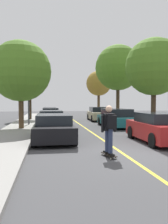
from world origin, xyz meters
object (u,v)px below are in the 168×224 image
object	(u,v)px
parked_car_right_nearest	(158,128)
street_tree_left_near	(30,82)
parked_car_left_near	(51,119)
parked_car_right_near	(116,118)
street_tree_right_near	(118,68)
parked_car_left_nearest	(54,128)
fire_hydrant	(140,122)
street_tree_right_far	(99,83)
skateboard	(109,154)
parked_car_left_farthest	(50,112)
street_tree_left_nearest	(21,71)
street_tree_right_nearest	(154,67)
skateboarder	(109,127)
streetlamp	(28,88)
parked_car_left_far	(50,115)
parked_car_right_far	(98,114)

from	to	relation	value
parked_car_right_nearest	street_tree_left_near	xyz separation A→B (m)	(-6.93, 14.07, 3.33)
parked_car_left_near	parked_car_right_near	distance (m)	4.91
parked_car_right_nearest	street_tree_right_near	size ratio (longest dim) A/B	0.53
parked_car_left_nearest	parked_car_left_near	world-z (taller)	parked_car_left_nearest
fire_hydrant	street_tree_right_far	bearing A→B (deg)	88.03
fire_hydrant	skateboard	bearing A→B (deg)	-119.86
parked_car_left_farthest	street_tree_left_nearest	distance (m)	13.71
street_tree_right_nearest	skateboarder	bearing A→B (deg)	-125.70
street_tree_right_far	skateboard	size ratio (longest dim) A/B	7.15
parked_car_left_near	streetlamp	xyz separation A→B (m)	(-1.75, 1.25, 2.35)
parked_car_left_near	streetlamp	bearing A→B (deg)	144.56
parked_car_left_far	parked_car_left_farthest	world-z (taller)	parked_car_left_far
street_tree_left_nearest	skateboarder	size ratio (longest dim) A/B	3.51
parked_car_right_far	parked_car_left_far	bearing A→B (deg)	174.32
parked_car_right_near	skateboard	bearing A→B (deg)	-108.74
parked_car_left_near	parked_car_left_farthest	xyz separation A→B (m)	(-0.00, 11.83, -0.01)
parked_car_right_nearest	street_tree_left_nearest	xyz separation A→B (m)	(-6.93, 5.84, 3.30)
parked_car_left_farthest	fire_hydrant	world-z (taller)	parked_car_left_farthest
street_tree_right_near	streetlamp	bearing A→B (deg)	-153.72
street_tree_right_nearest	parked_car_right_near	bearing A→B (deg)	135.34
street_tree_left_nearest	skateboard	size ratio (longest dim) A/B	6.79
parked_car_right_nearest	parked_car_left_far	bearing A→B (deg)	110.17
street_tree_right_nearest	street_tree_right_near	distance (m)	8.07
fire_hydrant	skateboarder	distance (m)	9.29
parked_car_left_far	street_tree_right_far	distance (m)	11.45
parked_car_left_near	parked_car_right_far	bearing A→B (deg)	49.31
parked_car_left_farthest	street_tree_right_near	bearing A→B (deg)	-42.23
parked_car_right_far	street_tree_left_near	world-z (taller)	street_tree_left_near
street_tree_left_near	parked_car_right_near	bearing A→B (deg)	-46.70
street_tree_right_near	street_tree_right_far	bearing A→B (deg)	90.00
parked_car_right_near	street_tree_right_near	world-z (taller)	street_tree_right_near
street_tree_left_nearest	parked_car_left_far	bearing A→B (deg)	74.68
parked_car_left_near	street_tree_right_near	size ratio (longest dim) A/B	0.53
skateboard	skateboarder	bearing A→B (deg)	-77.79
parked_car_left_far	skateboarder	world-z (taller)	skateboarder
fire_hydrant	skateboarder	size ratio (longest dim) A/B	0.42
street_tree_right_nearest	fire_hydrant	world-z (taller)	street_tree_right_nearest
street_tree_left_nearest	skateboard	distance (m)	9.91
parked_car_left_nearest	parked_car_right_far	bearing A→B (deg)	67.27
parked_car_left_nearest	street_tree_left_nearest	bearing A→B (deg)	113.65
parked_car_right_nearest	street_tree_left_nearest	world-z (taller)	street_tree_left_nearest
parked_car_right_nearest	parked_car_left_near	bearing A→B (deg)	124.39
street_tree_left_near	skateboarder	distance (m)	17.24
parked_car_left_far	skateboard	size ratio (longest dim) A/B	5.27
parked_car_left_nearest	street_tree_right_nearest	bearing A→B (deg)	26.96
parked_car_left_farthest	skateboard	size ratio (longest dim) A/B	4.63
parked_car_left_nearest	parked_car_left_farthest	size ratio (longest dim) A/B	1.03
parked_car_left_far	street_tree_right_near	size ratio (longest dim) A/B	0.60
parked_car_right_nearest	skateboarder	xyz separation A→B (m)	(-3.10, -2.48, 0.38)
parked_car_left_farthest	street_tree_left_near	xyz separation A→B (m)	(-2.05, -4.90, 3.39)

